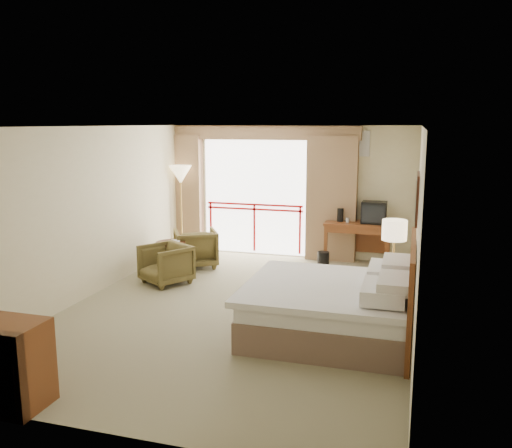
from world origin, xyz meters
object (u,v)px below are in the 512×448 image
(nightstand, at_px, (392,284))
(armchair_near, at_px, (166,283))
(bed, at_px, (333,307))
(desk, at_px, (358,231))
(floor_lamp, at_px, (181,178))
(table_lamp, at_px, (394,231))
(armchair_far, at_px, (196,266))
(side_table, at_px, (171,252))
(tv, at_px, (374,213))
(wastebasket, at_px, (323,259))

(nightstand, relative_size, armchair_near, 0.83)
(bed, height_order, desk, bed)
(desk, distance_m, floor_lamp, 3.82)
(table_lamp, relative_size, desk, 0.52)
(armchair_far, height_order, side_table, side_table)
(floor_lamp, bearing_deg, desk, 3.06)
(bed, bearing_deg, desk, 91.38)
(armchair_far, height_order, armchair_near, armchair_far)
(bed, xyz_separation_m, tv, (0.21, 3.77, 0.67))
(bed, relative_size, armchair_near, 2.82)
(desk, relative_size, armchair_far, 1.59)
(bed, bearing_deg, armchair_near, 154.62)
(nightstand, height_order, tv, tv)
(nightstand, relative_size, side_table, 1.05)
(armchair_far, bearing_deg, armchair_near, 57.43)
(table_lamp, distance_m, armchair_far, 4.09)
(table_lamp, distance_m, floor_lamp, 4.96)
(bed, distance_m, wastebasket, 3.48)
(side_table, bearing_deg, nightstand, -8.69)
(side_table, bearing_deg, desk, 28.44)
(bed, distance_m, table_lamp, 1.83)
(wastebasket, relative_size, side_table, 0.48)
(table_lamp, xyz_separation_m, floor_lamp, (-4.46, 2.11, 0.47))
(nightstand, distance_m, desk, 2.50)
(wastebasket, bearing_deg, floor_lamp, 175.80)
(tv, distance_m, floor_lamp, 4.03)
(bed, relative_size, nightstand, 3.42)
(table_lamp, bearing_deg, armchair_near, -179.40)
(table_lamp, distance_m, wastebasket, 2.54)
(desk, bearing_deg, wastebasket, -144.76)
(tv, relative_size, floor_lamp, 0.25)
(nightstand, xyz_separation_m, tv, (-0.47, 2.29, 0.73))
(nightstand, bearing_deg, tv, 102.16)
(armchair_far, relative_size, armchair_near, 1.06)
(bed, xyz_separation_m, desk, (-0.09, 3.83, 0.27))
(bed, height_order, table_lamp, table_lamp)
(tv, xyz_separation_m, armchair_far, (-3.28, -1.07, -1.04))
(tv, xyz_separation_m, floor_lamp, (-3.99, -0.13, 0.57))
(wastebasket, distance_m, side_table, 2.94)
(table_lamp, distance_m, armchair_near, 3.97)
(bed, relative_size, armchair_far, 2.65)
(armchair_near, bearing_deg, desk, 69.87)
(side_table, height_order, floor_lamp, floor_lamp)
(tv, distance_m, armchair_far, 3.61)
(wastebasket, bearing_deg, tv, 21.74)
(wastebasket, bearing_deg, bed, -78.41)
(wastebasket, bearing_deg, armchair_near, -141.65)
(armchair_far, bearing_deg, table_lamp, 132.67)
(armchair_far, bearing_deg, wastebasket, 166.68)
(tv, height_order, wastebasket, tv)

